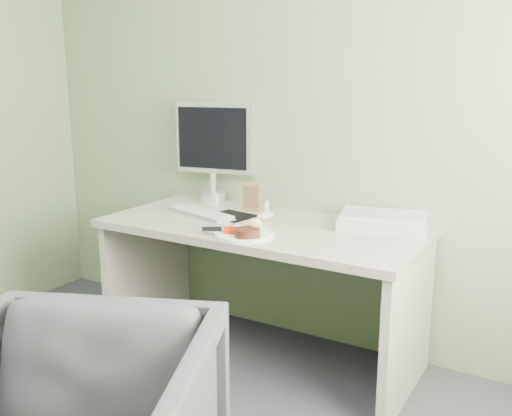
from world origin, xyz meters
The scene contains 14 objects.
wall_back centered at (0.00, 2.00, 1.35)m, with size 3.50×3.50×0.00m, color #6F845C.
desk centered at (0.00, 1.62, 0.55)m, with size 1.60×0.75×0.73m.
plate centered at (0.05, 1.39, 0.74)m, with size 0.28×0.28×0.01m, color white.
steak centered at (0.09, 1.34, 0.76)m, with size 0.12×0.12×0.04m, color black.
potato_pile centered at (0.07, 1.43, 0.78)m, with size 0.12×0.09×0.07m, color tan.
carrot_heap centered at (0.00, 1.36, 0.77)m, with size 0.06×0.05×0.04m, color #F93005.
steak_knife centered at (-0.07, 1.35, 0.76)m, with size 0.21×0.15×0.02m.
mousepad centered at (-0.22, 1.68, 0.73)m, with size 0.23×0.20×0.00m, color black.
keyboard centered at (-0.36, 1.60, 0.75)m, with size 0.41×0.12×0.02m, color white.
computer_mouse centered at (-0.03, 1.71, 0.75)m, with size 0.06×0.11×0.04m, color white.
photo_frame centered at (-0.19, 1.84, 0.81)m, with size 0.13×0.01×0.16m, color olive.
eyedrop_bottle centered at (-0.10, 1.85, 0.76)m, with size 0.03×0.03×0.08m.
scanner centered at (0.55, 1.84, 0.76)m, with size 0.41×0.28×0.06m, color #B4B5BB.
monitor centered at (-0.50, 1.94, 1.05)m, with size 0.48×0.16×0.57m.
Camera 1 is at (1.38, -0.76, 1.45)m, focal length 40.00 mm.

